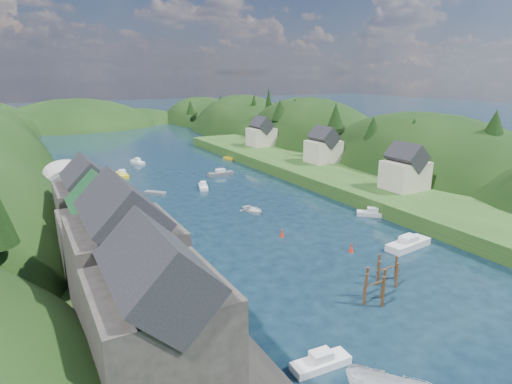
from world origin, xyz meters
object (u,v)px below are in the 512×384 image
piling_cluster_near (374,289)px  channel_buoy_far (282,233)px  piling_cluster_far (387,272)px  channel_buoy_near (351,248)px

piling_cluster_near → channel_buoy_far: size_ratio=3.55×
piling_cluster_near → piling_cluster_far: piling_cluster_near is taller
piling_cluster_near → channel_buoy_near: 12.53m
channel_buoy_near → piling_cluster_near: bearing=-121.1°
piling_cluster_far → channel_buoy_far: (-2.96, 17.11, -0.60)m
piling_cluster_far → channel_buoy_far: size_ratio=2.99×
piling_cluster_far → channel_buoy_far: 17.37m
piling_cluster_near → channel_buoy_near: piling_cluster_near is taller
channel_buoy_far → piling_cluster_near: bearing=-94.2°
channel_buoy_near → channel_buoy_far: size_ratio=1.00×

